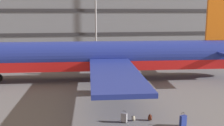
# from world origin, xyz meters

# --- Properties ---
(ground_plane) EXTENTS (600.00, 600.00, 0.00)m
(ground_plane) POSITION_xyz_m (0.00, 0.00, 0.00)
(ground_plane) COLOR #5B5B60
(terminal_structure) EXTENTS (121.38, 22.10, 17.28)m
(terminal_structure) POSITION_xyz_m (0.00, 43.53, 8.64)
(terminal_structure) COLOR slate
(terminal_structure) RESTS_ON ground_plane
(airliner) EXTENTS (37.40, 30.23, 9.97)m
(airliner) POSITION_xyz_m (-0.31, -1.40, 2.79)
(airliner) COLOR navy
(airliner) RESTS_ON ground_plane
(suitcase_black) EXTENTS (0.52, 0.38, 1.01)m
(suitcase_black) POSITION_xyz_m (3.96, -15.59, 0.44)
(suitcase_black) COLOR navy
(suitcase_black) RESTS_ON ground_plane
(suitcase_navy) EXTENTS (0.49, 0.42, 0.89)m
(suitcase_navy) POSITION_xyz_m (-0.12, -14.33, 0.39)
(suitcase_navy) COLOR gray
(suitcase_navy) RESTS_ON ground_plane
(backpack_laid_flat) EXTENTS (0.35, 0.32, 0.47)m
(backpack_laid_flat) POSITION_xyz_m (0.64, -14.16, 0.20)
(backpack_laid_flat) COLOR gray
(backpack_laid_flat) RESTS_ON ground_plane
(backpack_upright) EXTENTS (0.33, 0.41, 0.54)m
(backpack_upright) POSITION_xyz_m (1.88, -14.25, 0.23)
(backpack_upright) COLOR #592619
(backpack_upright) RESTS_ON ground_plane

